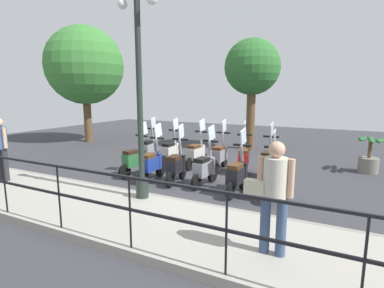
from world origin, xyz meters
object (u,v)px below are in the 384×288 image
(tree_distant, at_px, (252,68))
(scooter_near_3, at_px, (176,165))
(pedestrian_distant, at_px, (1,144))
(scooter_near_2, at_px, (205,168))
(scooter_far_4, at_px, (171,151))
(potted_palm, at_px, (369,158))
(pedestrian_with_bag, at_px, (273,189))
(scooter_far_2, at_px, (220,155))
(scooter_near_1, at_px, (237,174))
(lamp_post_near, at_px, (140,104))
(scooter_near_4, at_px, (152,163))
(scooter_near_5, at_px, (135,159))
(tree_large, at_px, (85,66))
(scooter_far_3, at_px, (197,153))
(scooter_far_5, at_px, (149,148))
(scooter_far_0, at_px, (268,161))
(scooter_far_1, at_px, (244,158))
(scooter_near_0, at_px, (272,178))

(tree_distant, relative_size, scooter_near_3, 2.95)
(pedestrian_distant, bearing_deg, scooter_near_2, 118.45)
(scooter_far_4, bearing_deg, potted_palm, -71.68)
(pedestrian_with_bag, height_order, scooter_far_2, pedestrian_with_bag)
(scooter_near_1, xyz_separation_m, scooter_near_3, (0.15, 1.72, 0.00))
(lamp_post_near, relative_size, pedestrian_with_bag, 2.80)
(scooter_far_2, bearing_deg, lamp_post_near, 171.54)
(scooter_near_1, relative_size, scooter_near_4, 1.00)
(lamp_post_near, distance_m, scooter_near_5, 2.83)
(pedestrian_with_bag, xyz_separation_m, scooter_near_2, (2.80, 2.28, -0.60))
(tree_distant, xyz_separation_m, scooter_near_1, (-5.76, -1.34, -2.86))
(potted_palm, distance_m, scooter_near_5, 6.92)
(tree_large, distance_m, tree_distant, 7.75)
(potted_palm, height_order, scooter_far_3, scooter_far_3)
(pedestrian_distant, height_order, scooter_far_5, pedestrian_distant)
(scooter_near_1, distance_m, scooter_near_2, 0.98)
(lamp_post_near, height_order, scooter_near_2, lamp_post_near)
(scooter_near_4, relative_size, scooter_far_0, 1.00)
(tree_large, height_order, scooter_far_2, tree_large)
(lamp_post_near, distance_m, pedestrian_with_bag, 3.30)
(tree_distant, height_order, scooter_far_1, tree_distant)
(scooter_near_0, xyz_separation_m, scooter_far_3, (1.76, 2.72, 0.00))
(pedestrian_distant, xyz_separation_m, scooter_near_5, (2.29, -2.42, -0.60))
(scooter_near_5, xyz_separation_m, scooter_far_2, (1.68, -1.94, 0.00))
(scooter_near_2, distance_m, scooter_near_5, 2.19)
(scooter_far_3, bearing_deg, potted_palm, -63.56)
(scooter_far_2, xyz_separation_m, scooter_far_4, (-0.16, 1.66, 0.00))
(scooter_far_0, bearing_deg, scooter_far_2, 82.95)
(lamp_post_near, height_order, scooter_far_1, lamp_post_near)
(tree_distant, distance_m, scooter_far_4, 5.15)
(scooter_near_2, height_order, scooter_near_4, same)
(scooter_near_2, height_order, scooter_far_1, same)
(scooter_far_0, distance_m, scooter_far_2, 1.52)
(pedestrian_distant, distance_m, tree_large, 7.48)
(scooter_far_1, bearing_deg, tree_large, 60.30)
(potted_palm, bearing_deg, tree_distant, 63.38)
(pedestrian_distant, distance_m, scooter_near_3, 4.46)
(pedestrian_distant, bearing_deg, scooter_far_2, 134.26)
(scooter_far_4, bearing_deg, tree_large, 68.79)
(scooter_near_0, bearing_deg, scooter_far_5, 61.92)
(pedestrian_with_bag, distance_m, potted_palm, 6.42)
(scooter_near_3, relative_size, scooter_far_0, 1.00)
(scooter_far_1, bearing_deg, lamp_post_near, 145.34)
(tree_large, relative_size, scooter_far_2, 3.53)
(pedestrian_distant, height_order, tree_distant, tree_distant)
(scooter_near_2, distance_m, scooter_near_4, 1.50)
(scooter_near_2, bearing_deg, lamp_post_near, 165.01)
(scooter_near_4, bearing_deg, scooter_near_5, 75.60)
(pedestrian_with_bag, xyz_separation_m, scooter_near_5, (2.79, 4.46, -0.60))
(scooter_far_1, bearing_deg, scooter_near_5, 105.27)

